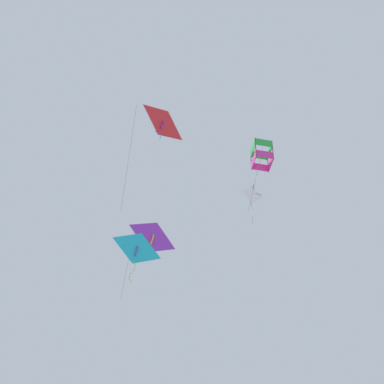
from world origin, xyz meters
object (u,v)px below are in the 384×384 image
(kite_delta_highest, at_px, (137,249))
(kite_delta_near_left, at_px, (152,238))
(kite_diamond_far_centre, at_px, (253,195))
(kite_delta_low_drifter, at_px, (162,123))
(kite_box_upper_right, at_px, (262,155))

(kite_delta_highest, height_order, kite_delta_near_left, kite_delta_near_left)
(kite_diamond_far_centre, bearing_deg, kite_delta_near_left, 108.75)
(kite_delta_low_drifter, height_order, kite_diamond_far_centre, kite_delta_low_drifter)
(kite_box_upper_right, xyz_separation_m, kite_diamond_far_centre, (-1.17, 2.71, -0.61))
(kite_delta_low_drifter, height_order, kite_box_upper_right, kite_delta_low_drifter)
(kite_delta_near_left, bearing_deg, kite_delta_highest, -136.71)
(kite_delta_highest, relative_size, kite_diamond_far_centre, 0.94)
(kite_box_upper_right, height_order, kite_diamond_far_centre, kite_box_upper_right)
(kite_delta_low_drifter, distance_m, kite_delta_near_left, 9.25)
(kite_box_upper_right, relative_size, kite_delta_highest, 1.91)
(kite_delta_low_drifter, xyz_separation_m, kite_diamond_far_centre, (5.53, 4.70, -4.47))
(kite_delta_near_left, bearing_deg, kite_diamond_far_centre, -71.97)
(kite_delta_highest, xyz_separation_m, kite_delta_near_left, (-0.12, 3.22, 4.95))
(kite_box_upper_right, height_order, kite_delta_highest, kite_box_upper_right)
(kite_diamond_far_centre, bearing_deg, kite_delta_highest, 128.92)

